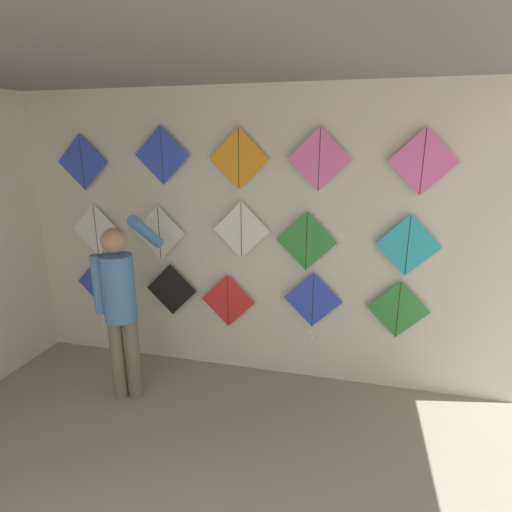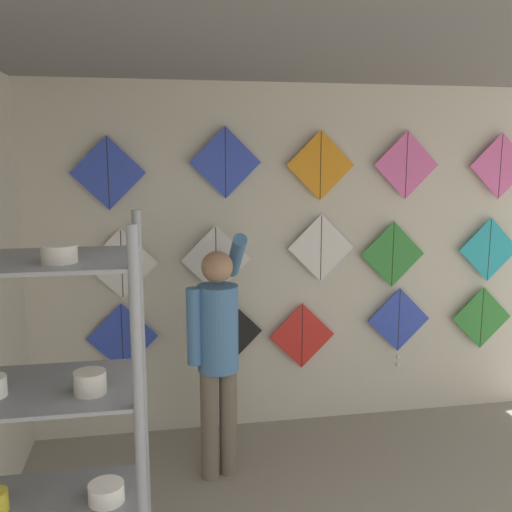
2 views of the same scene
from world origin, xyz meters
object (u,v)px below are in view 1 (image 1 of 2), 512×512
kite_7 (241,230)px  kite_11 (162,155)px  shopkeeper (121,299)px  kite_0 (101,286)px  kite_14 (423,162)px  kite_10 (82,162)px  kite_6 (159,233)px  kite_12 (239,159)px  kite_3 (313,302)px  kite_9 (408,246)px  kite_1 (171,290)px  kite_2 (228,301)px  kite_5 (96,230)px  kite_8 (307,241)px  kite_4 (398,310)px  kite_13 (319,159)px

kite_7 → kite_11: bearing=180.0°
shopkeeper → kite_11: 1.40m
kite_0 → kite_14: bearing=0.0°
kite_7 → kite_10: 1.76m
kite_6 → kite_12: 1.11m
kite_0 → kite_3: (2.30, 0.00, 0.04)m
kite_0 → kite_9: (3.10, 0.00, 0.65)m
kite_7 → kite_12: size_ratio=1.00×
kite_1 → kite_3: (1.46, -0.00, 0.00)m
kite_9 → kite_12: bearing=180.0°
kite_10 → kite_12: (1.64, 0.00, 0.05)m
kite_7 → kite_2: bearing=180.0°
kite_6 → kite_14: bearing=0.0°
kite_5 → kite_14: bearing=0.0°
shopkeeper → kite_2: size_ratio=3.11×
kite_11 → kite_6: bearing=180.0°
kite_6 → kite_12: (0.84, 0.00, 0.73)m
kite_7 → kite_8: kite_7 is taller
kite_6 → kite_14: (2.40, 0.00, 0.72)m
kite_8 → kite_14: size_ratio=1.00×
kite_7 → kite_12: bearing=180.0°
kite_5 → kite_9: 3.08m
kite_4 → kite_5: 3.11m
kite_0 → kite_6: kite_6 is taller
shopkeeper → kite_5: size_ratio=3.11×
kite_12 → kite_3: bearing=-0.1°
kite_2 → kite_4: kite_4 is taller
kite_6 → kite_7: 0.86m
kite_5 → kite_12: (1.56, 0.00, 0.74)m
kite_3 → kite_6: kite_6 is taller
kite_3 → kite_8: 0.60m
kite_5 → kite_13: (2.29, 0.00, 0.74)m
kite_4 → kite_7: 1.62m
shopkeeper → kite_14: bearing=0.4°
kite_11 → kite_14: 2.32m
kite_14 → kite_2: bearing=180.0°
shopkeeper → kite_10: (-0.73, 0.67, 1.14)m
shopkeeper → kite_8: size_ratio=3.11×
kite_10 → kite_11: (0.88, 0.00, 0.08)m
kite_10 → kite_8: bearing=0.0°
kite_14 → kite_3: bearing=-180.0°
shopkeeper → kite_4: 2.49m
kite_7 → kite_10: size_ratio=1.00×
kite_3 → kite_8: size_ratio=1.25×
kite_9 → kite_13: bearing=180.0°
shopkeeper → kite_0: shopkeeper is taller
kite_3 → kite_2: bearing=180.0°
kite_3 → kite_5: 2.36m
kite_3 → kite_6: (-1.56, 0.00, 0.60)m
kite_6 → kite_8: kite_6 is taller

